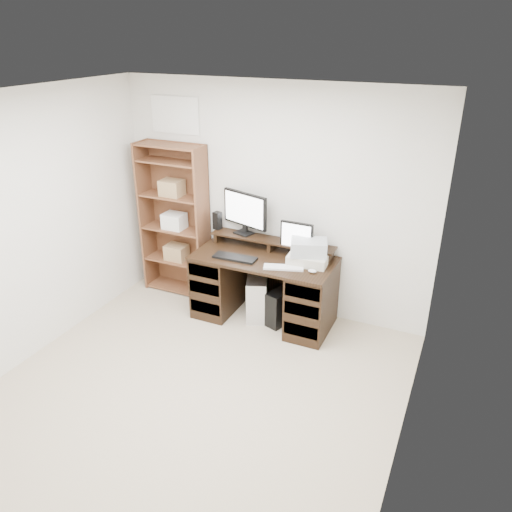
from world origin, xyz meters
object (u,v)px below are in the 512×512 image
Objects in this scene: monitor_wide at (245,211)px; monitor_small at (296,238)px; bookshelf at (175,219)px; tower_black at (282,306)px; desk at (264,287)px; tower_silver at (257,295)px; printer at (308,259)px.

monitor_wide reaches higher than monitor_small.
bookshelf is at bearing 178.17° from monitor_small.
bookshelf reaches higher than tower_black.
monitor_small is at bearing 73.47° from tower_black.
desk reaches higher than tower_black.
desk is 2.60× the size of monitor_wide.
tower_black is 1.62m from bookshelf.
tower_black is (0.31, -0.03, -0.04)m from tower_silver.
desk is 3.50× the size of tower_black.
tower_black is 0.24× the size of bookshelf.
printer reaches higher than desk.
monitor_wide is 1.35× the size of tower_black.
monitor_wide is 1.19× the size of tower_silver.
bookshelf reaches higher than tower_silver.
desk is 1.35m from bookshelf.
monitor_wide is at bearing 2.55° from bookshelf.
desk is 0.66m from monitor_small.
printer reaches higher than tower_silver.
printer is 0.93× the size of tower_black.
printer is at bearing -5.58° from bookshelf.
monitor_wide reaches higher than desk.
bookshelf is at bearing -169.48° from tower_black.
bookshelf is (-1.44, 0.20, 0.72)m from tower_black.
printer is 0.22× the size of bookshelf.
printer is at bearing 5.70° from desk.
monitor_small is at bearing -2.66° from bookshelf.
monitor_wide is 0.32× the size of bookshelf.
printer reaches higher than tower_black.
bookshelf is at bearing 170.01° from printer.
desk is 0.86m from monitor_wide.
desk is 0.18m from tower_silver.
tower_silver is (-0.40, -0.10, -0.72)m from monitor_small.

